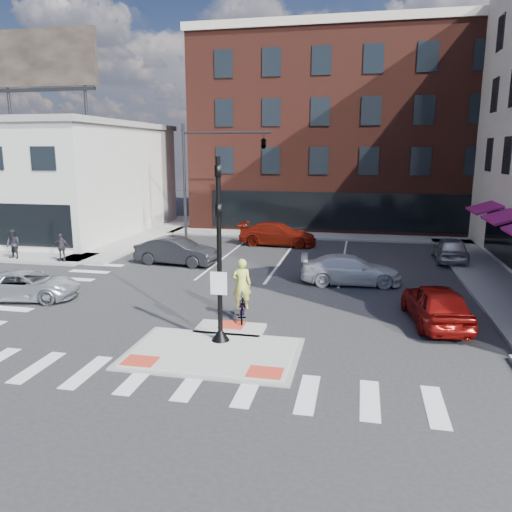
% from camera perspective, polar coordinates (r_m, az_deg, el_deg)
% --- Properties ---
extents(ground, '(120.00, 120.00, 0.00)m').
position_cam_1_polar(ground, '(16.48, -4.45, -10.45)').
color(ground, '#28282B').
rests_on(ground, ground).
extents(refuge_island, '(5.40, 4.65, 0.13)m').
position_cam_1_polar(refuge_island, '(16.23, -4.71, -10.62)').
color(refuge_island, gray).
rests_on(refuge_island, ground).
extents(sidewalk_nw, '(23.50, 20.50, 0.15)m').
position_cam_1_polar(sidewalk_nw, '(37.12, -23.03, 1.43)').
color(sidewalk_nw, gray).
rests_on(sidewalk_nw, ground).
extents(sidewalk_e, '(3.00, 24.00, 0.15)m').
position_cam_1_polar(sidewalk_e, '(26.18, 25.78, -2.93)').
color(sidewalk_e, gray).
rests_on(sidewalk_e, ground).
extents(sidewalk_n, '(26.00, 3.00, 0.15)m').
position_cam_1_polar(sidewalk_n, '(37.15, 9.63, 2.24)').
color(sidewalk_n, gray).
rests_on(sidewalk_n, ground).
extents(building_nw, '(20.40, 16.40, 14.40)m').
position_cam_1_polar(building_nw, '(43.51, -25.66, 8.15)').
color(building_nw, beige).
rests_on(building_nw, ground).
extents(building_n, '(24.40, 18.40, 15.50)m').
position_cam_1_polar(building_n, '(46.63, 10.51, 13.70)').
color(building_n, '#4D2018').
rests_on(building_n, ground).
extents(building_far_left, '(10.00, 12.00, 10.00)m').
position_cam_1_polar(building_far_left, '(67.13, 4.82, 10.90)').
color(building_far_left, slate).
rests_on(building_far_left, ground).
extents(building_far_right, '(12.00, 12.00, 12.00)m').
position_cam_1_polar(building_far_right, '(68.75, 16.08, 11.34)').
color(building_far_right, brown).
rests_on(building_far_right, ground).
extents(signal_pole, '(0.60, 0.60, 5.98)m').
position_cam_1_polar(signal_pole, '(16.10, -4.19, -2.15)').
color(signal_pole, black).
rests_on(signal_pole, refuge_island).
extents(mast_arm_signal, '(6.10, 2.24, 8.00)m').
position_cam_1_polar(mast_arm_signal, '(33.52, -1.66, 11.89)').
color(mast_arm_signal, black).
rests_on(mast_arm_signal, ground).
extents(silver_suv, '(4.69, 2.74, 1.23)m').
position_cam_1_polar(silver_suv, '(23.53, -24.71, -3.06)').
color(silver_suv, silver).
rests_on(silver_suv, ground).
extents(red_sedan, '(2.38, 4.69, 1.53)m').
position_cam_1_polar(red_sedan, '(19.52, 19.89, -5.16)').
color(red_sedan, maroon).
rests_on(red_sedan, ground).
extents(white_pickup, '(4.90, 2.38, 1.37)m').
position_cam_1_polar(white_pickup, '(24.24, 10.75, -1.55)').
color(white_pickup, white).
rests_on(white_pickup, ground).
extents(bg_car_dark, '(4.73, 2.09, 1.51)m').
position_cam_1_polar(bg_car_dark, '(28.20, -9.07, 0.57)').
color(bg_car_dark, '#232328').
rests_on(bg_car_dark, ground).
extents(bg_car_silver, '(1.81, 4.25, 1.43)m').
position_cam_1_polar(bg_car_silver, '(30.68, 21.32, 0.73)').
color(bg_car_silver, '#B5B6BD').
rests_on(bg_car_silver, ground).
extents(bg_car_red, '(5.31, 2.44, 1.51)m').
position_cam_1_polar(bg_car_red, '(33.50, 2.47, 2.51)').
color(bg_car_red, maroon).
rests_on(bg_car_red, ground).
extents(cyclist, '(1.06, 2.02, 2.38)m').
position_cam_1_polar(cyclist, '(18.72, -1.63, -5.03)').
color(cyclist, '#3F3F44').
rests_on(cyclist, ground).
extents(pedestrian_a, '(0.94, 0.79, 1.70)m').
position_cam_1_polar(pedestrian_a, '(31.78, -26.01, 1.22)').
color(pedestrian_a, black).
rests_on(pedestrian_a, sidewalk_nw).
extents(pedestrian_b, '(0.98, 0.57, 1.58)m').
position_cam_1_polar(pedestrian_b, '(30.02, -21.38, 0.93)').
color(pedestrian_b, '#2E2831').
rests_on(pedestrian_b, sidewalk_nw).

